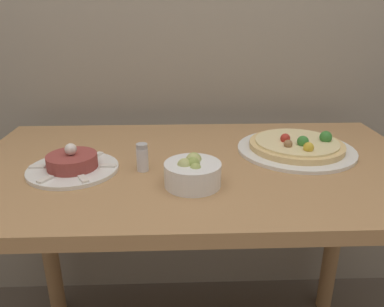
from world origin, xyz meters
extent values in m
cube|color=#AD7F51|center=(0.00, 0.35, 0.77)|extent=(1.22, 0.70, 0.03)
cylinder|color=#AD7F51|center=(-0.55, 0.64, 0.38)|extent=(0.06, 0.06, 0.75)
cylinder|color=#AD7F51|center=(0.55, 0.64, 0.38)|extent=(0.06, 0.06, 0.75)
cylinder|color=white|center=(0.29, 0.42, 0.79)|extent=(0.34, 0.34, 0.01)
cylinder|color=#E5C17F|center=(0.29, 0.42, 0.80)|extent=(0.27, 0.27, 0.02)
cylinder|color=beige|center=(0.29, 0.42, 0.82)|extent=(0.24, 0.24, 0.01)
sphere|color=#997047|center=(0.25, 0.37, 0.83)|extent=(0.02, 0.02, 0.02)
sphere|color=#387F33|center=(0.37, 0.41, 0.83)|extent=(0.04, 0.04, 0.04)
sphere|color=#B22D23|center=(0.25, 0.41, 0.83)|extent=(0.03, 0.03, 0.03)
sphere|color=#387F33|center=(0.29, 0.38, 0.83)|extent=(0.03, 0.03, 0.03)
sphere|color=gold|center=(0.30, 0.34, 0.83)|extent=(0.03, 0.03, 0.03)
cylinder|color=white|center=(-0.32, 0.30, 0.79)|extent=(0.23, 0.23, 0.01)
cylinder|color=#933D38|center=(-0.32, 0.30, 0.81)|extent=(0.13, 0.13, 0.03)
sphere|color=silver|center=(-0.32, 0.30, 0.85)|extent=(0.03, 0.03, 0.03)
cube|color=white|center=(-0.23, 0.30, 0.80)|extent=(0.04, 0.02, 0.01)
cube|color=white|center=(-0.28, 0.37, 0.80)|extent=(0.03, 0.04, 0.01)
cube|color=white|center=(-0.36, 0.37, 0.80)|extent=(0.03, 0.04, 0.01)
cube|color=white|center=(-0.41, 0.30, 0.80)|extent=(0.04, 0.02, 0.01)
cube|color=white|center=(-0.36, 0.22, 0.80)|extent=(0.03, 0.04, 0.01)
cube|color=white|center=(-0.28, 0.22, 0.80)|extent=(0.03, 0.04, 0.01)
cylinder|color=white|center=(-0.02, 0.20, 0.81)|extent=(0.13, 0.13, 0.06)
sphere|color=#B7BC70|center=(-0.02, 0.22, 0.84)|extent=(0.04, 0.04, 0.04)
sphere|color=#B7BC70|center=(-0.04, 0.20, 0.84)|extent=(0.03, 0.03, 0.03)
sphere|color=#A3B25B|center=(-0.01, 0.18, 0.84)|extent=(0.03, 0.03, 0.03)
sphere|color=#8EA34C|center=(-0.02, 0.20, 0.84)|extent=(0.04, 0.04, 0.04)
sphere|color=#A3B25B|center=(-0.02, 0.23, 0.84)|extent=(0.04, 0.04, 0.04)
sphere|color=#B7BC70|center=(-0.02, 0.21, 0.84)|extent=(0.03, 0.03, 0.03)
cylinder|color=silver|center=(-0.14, 0.29, 0.82)|extent=(0.03, 0.03, 0.06)
cylinder|color=#B2B2B7|center=(-0.14, 0.29, 0.85)|extent=(0.03, 0.03, 0.01)
camera|label=1|loc=(-0.05, -0.59, 1.17)|focal=35.00mm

